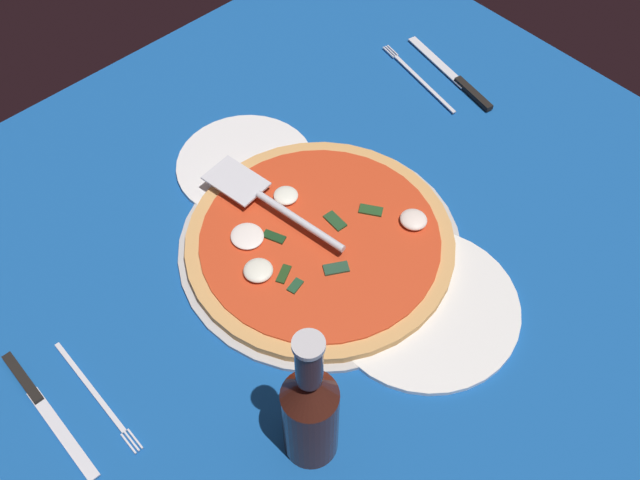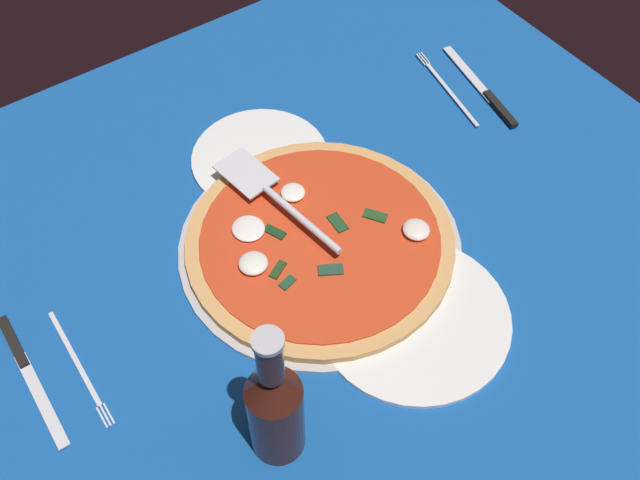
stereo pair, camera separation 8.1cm
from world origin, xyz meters
The scene contains 10 objects.
ground_plane centered at (0.00, 0.00, -0.40)cm, with size 107.36×107.36×0.80cm, color #154E9B.
checker_pattern centered at (0.00, 0.00, 0.05)cm, with size 107.36×107.36×0.10cm.
pizza_pan centered at (2.53, 3.96, 0.55)cm, with size 38.20×38.20×0.90cm, color #B8B8B7.
dinner_plate_left centered at (-13.46, 0.78, 0.60)cm, with size 24.65×24.65×1.00cm, color white.
dinner_plate_right centered at (20.86, 1.95, 0.60)cm, with size 20.25×20.25×1.00cm, color white.
pizza centered at (2.59, 4.01, 1.77)cm, with size 36.16×36.16×2.75cm.
pizza_server centered at (11.01, 5.68, 4.08)cm, with size 23.41×6.57×1.00cm.
place_setting_near centered at (14.30, -32.98, 0.46)cm, with size 22.06×14.72×1.40cm.
place_setting_far centered at (6.02, 41.04, 0.46)cm, with size 20.78×12.33×1.40cm.
beer_bottle centered at (-17.12, 23.50, 9.23)cm, with size 6.13×6.13×23.35cm.
Camera 1 is at (-42.26, 45.32, 82.81)cm, focal length 42.52 mm.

